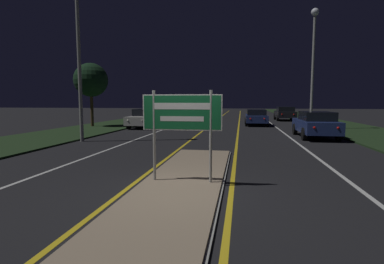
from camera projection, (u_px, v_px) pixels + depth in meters
ground_plane at (178, 191)px, 6.90m from camera, size 160.00×160.00×0.00m
median_island at (182, 183)px, 7.43m from camera, size 2.07×9.62×0.10m
verge_left at (123, 123)px, 28.06m from camera, size 5.00×100.00×0.08m
verge_right at (339, 126)px, 24.99m from camera, size 5.00×100.00×0.08m
centre_line_yellow_left at (216, 121)px, 31.64m from camera, size 0.12×70.00×0.01m
centre_line_yellow_right at (239, 121)px, 31.24m from camera, size 0.12×70.00×0.01m
lane_line_white_left at (188, 121)px, 32.12m from camera, size 0.12×70.00×0.01m
lane_line_white_right at (268, 121)px, 30.76m from camera, size 0.12×70.00×0.01m
edge_line_white_left at (161, 120)px, 32.60m from camera, size 0.10×70.00×0.01m
edge_line_white_right at (299, 122)px, 30.28m from camera, size 0.10×70.00×0.01m
highway_sign at (182, 117)px, 7.25m from camera, size 1.95×0.07×2.23m
streetlight_left_near at (78, 22)px, 14.84m from camera, size 0.53×0.53×9.25m
streetlight_right_near at (314, 51)px, 21.07m from camera, size 0.53×0.53×8.52m
car_receding_0 at (315, 124)px, 16.97m from camera, size 1.93×4.58×1.49m
car_receding_1 at (256, 117)px, 25.86m from camera, size 1.90×4.50×1.36m
car_receding_2 at (285, 113)px, 32.27m from camera, size 2.00×4.39×1.49m
car_approaching_0 at (146, 118)px, 23.75m from camera, size 1.88×4.76×1.46m
car_approaching_1 at (206, 112)px, 35.39m from camera, size 1.91×4.62×1.48m
roadside_palm_left at (91, 80)px, 23.67m from camera, size 2.66×2.66×5.00m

